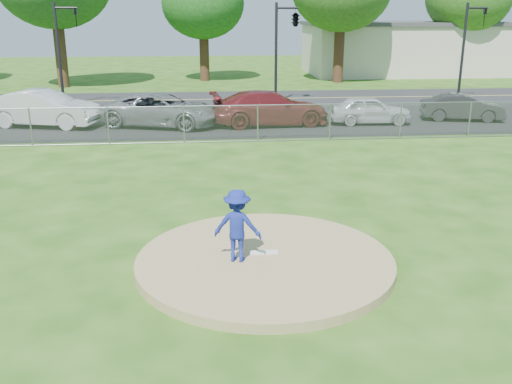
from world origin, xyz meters
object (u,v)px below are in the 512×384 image
Objects in this scene: commercial_building at (403,48)px; parked_car_darkred at (270,108)px; traffic_signal_center at (294,21)px; parked_car_gray at (162,110)px; traffic_signal_left at (62,45)px; pitcher at (237,226)px; parked_car_charcoal at (462,107)px; parked_car_white at (44,108)px; traffic_cone at (72,120)px; parked_car_pearl at (370,110)px; traffic_signal_right at (468,43)px.

parked_car_darkred is at bearing -122.05° from commercial_building.
traffic_signal_center is 10.25m from parked_car_gray.
traffic_signal_left is 12.79m from traffic_signal_center.
pitcher is (8.19, -22.09, -2.40)m from traffic_signal_left.
traffic_signal_center is 1.44× the size of parked_car_charcoal.
traffic_cone is at bearing -102.51° from parked_car_white.
traffic_signal_center is (-12.03, -16.00, 2.45)m from commercial_building.
traffic_signal_left is 8.89m from parked_car_gray.
pitcher is 0.30× the size of parked_car_white.
commercial_building is 22.67m from parked_car_charcoal.
parked_car_darkred reaches higher than parked_car_pearl.
traffic_signal_right is at bearing -60.85° from parked_car_white.
pitcher is (-4.54, -22.09, -3.65)m from traffic_signal_center.
traffic_signal_center is at bearing -50.05° from parked_car_white.
parked_car_white is (0.25, -5.93, -2.52)m from traffic_signal_left.
traffic_signal_left is at bearing 16.98° from parked_car_white.
traffic_signal_center reaches higher than pitcher.
parked_car_gray is 14.53m from parked_car_charcoal.
parked_car_gray is at bearing -48.29° from traffic_signal_left.
parked_car_white is 0.92× the size of parked_car_darkred.
commercial_building is 2.93× the size of traffic_signal_right.
traffic_signal_right is at bearing -11.44° from parked_car_charcoal.
parked_car_white is (-12.48, -5.93, -3.76)m from traffic_signal_center.
commercial_building is 4.22× the size of parked_car_charcoal.
traffic_signal_right is at bearing -45.95° from parked_car_pearl.
commercial_building is at bearing -22.95° from parked_car_gray.
parked_car_charcoal is (12.00, 15.93, -0.31)m from pitcher.
parked_car_white is 5.42m from parked_car_gray.
traffic_cone is 4.09m from parked_car_gray.
commercial_building is 26.60m from parked_car_darkred.
parked_car_pearl is 0.99× the size of parked_car_charcoal.
traffic_signal_left is at bearing 53.82° from parked_car_darkred.
traffic_signal_center is at bearing -30.51° from parked_car_gray.
parked_car_white is (-1.34, 0.68, 0.45)m from traffic_cone.
parked_car_darkred is (10.41, -0.59, -0.04)m from parked_car_white.
parked_car_pearl is (2.70, -6.61, -3.95)m from traffic_signal_center.
parked_car_darkred is at bearing -107.59° from traffic_signal_center.
parked_car_white is at bearing -138.18° from commercial_building.
traffic_signal_left is 7.15× the size of traffic_cone.
traffic_signal_left is 6.44m from parked_car_white.
traffic_cone is 0.20× the size of parked_car_charcoal.
parked_car_charcoal is (4.76, 0.46, -0.02)m from parked_car_pearl.
traffic_signal_center is 1.02× the size of parked_car_darkred.
traffic_signal_right is 7.15× the size of traffic_cone.
traffic_signal_center reaches higher than parked_car_charcoal.
pitcher is 0.39× the size of parked_car_pearl.
parked_car_pearl is (4.76, -0.09, -0.14)m from parked_car_darkred.
parked_car_pearl is (13.84, 0.00, 0.26)m from traffic_cone.
traffic_signal_right is (-1.76, -16.00, 1.20)m from commercial_building.
pitcher reaches higher than parked_car_darkred.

